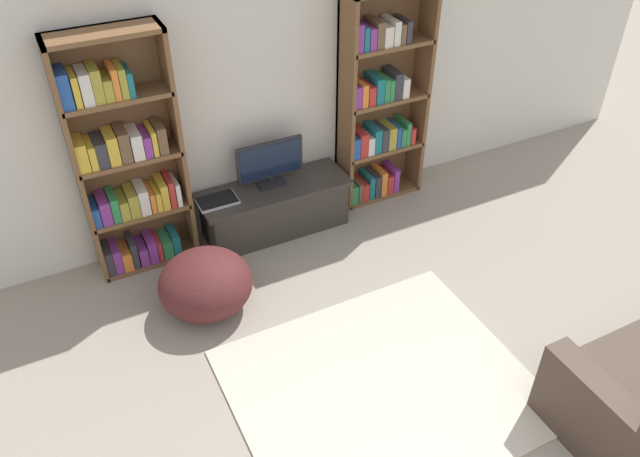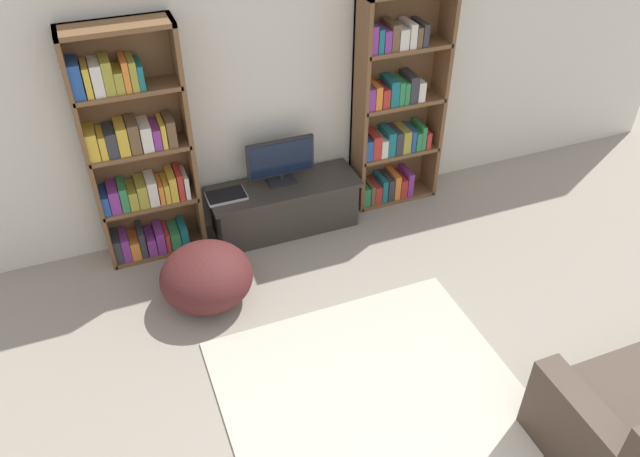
# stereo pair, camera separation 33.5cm
# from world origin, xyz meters

# --- Properties ---
(wall_back) EXTENTS (8.80, 0.06, 2.60)m
(wall_back) POSITION_xyz_m (0.00, 4.23, 1.30)
(wall_back) COLOR silver
(wall_back) RESTS_ON ground_plane
(bookshelf_left) EXTENTS (0.82, 0.30, 2.01)m
(bookshelf_left) POSITION_xyz_m (-1.11, 4.05, 0.95)
(bookshelf_left) COLOR brown
(bookshelf_left) RESTS_ON ground_plane
(bookshelf_right) EXTENTS (0.82, 0.30, 2.01)m
(bookshelf_right) POSITION_xyz_m (1.18, 4.06, 0.95)
(bookshelf_right) COLOR brown
(bookshelf_right) RESTS_ON ground_plane
(tv_stand) EXTENTS (1.35, 0.47, 0.46)m
(tv_stand) POSITION_xyz_m (0.07, 3.93, 0.23)
(tv_stand) COLOR #332D28
(tv_stand) RESTS_ON ground_plane
(television) EXTENTS (0.60, 0.16, 0.42)m
(television) POSITION_xyz_m (0.07, 3.99, 0.68)
(television) COLOR black
(television) RESTS_ON tv_stand
(laptop) EXTENTS (0.34, 0.22, 0.03)m
(laptop) POSITION_xyz_m (-0.45, 3.94, 0.47)
(laptop) COLOR #B7B7BC
(laptop) RESTS_ON tv_stand
(area_rug) EXTENTS (2.00, 1.70, 0.02)m
(area_rug) POSITION_xyz_m (0.00, 1.94, 0.01)
(area_rug) COLOR beige
(area_rug) RESTS_ON ground_plane
(beanbag_ottoman) EXTENTS (0.73, 0.73, 0.48)m
(beanbag_ottoman) POSITION_xyz_m (-0.81, 3.25, 0.24)
(beanbag_ottoman) COLOR #4C1E1E
(beanbag_ottoman) RESTS_ON ground_plane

